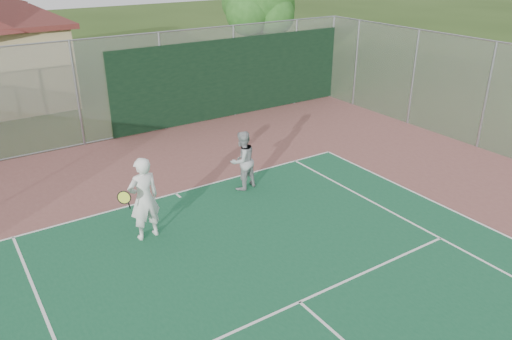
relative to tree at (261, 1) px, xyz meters
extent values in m
cylinder|color=gray|center=(-10.28, -4.53, -2.03)|extent=(0.08, 0.08, 3.50)
cylinder|color=gray|center=(-7.28, -4.53, -2.03)|extent=(0.08, 0.08, 3.50)
cylinder|color=gray|center=(-4.28, -4.53, -2.03)|extent=(0.08, 0.08, 3.50)
cylinder|color=gray|center=(-1.28, -4.53, -2.03)|extent=(0.08, 0.08, 3.50)
cylinder|color=gray|center=(0.72, -4.53, -2.03)|extent=(0.08, 0.08, 3.50)
cylinder|color=gray|center=(-9.28, -4.53, -0.28)|extent=(20.00, 0.05, 0.05)
cylinder|color=gray|center=(-9.28, -4.53, -3.73)|extent=(20.00, 0.05, 0.05)
cube|color=#999EA0|center=(-9.28, -4.53, -2.03)|extent=(20.00, 0.02, 3.50)
cube|color=black|center=(-4.28, -4.58, -2.23)|extent=(10.00, 0.04, 3.00)
cylinder|color=gray|center=(0.72, -6.03, -2.03)|extent=(0.08, 0.08, 3.50)
cylinder|color=gray|center=(0.72, -9.03, -2.03)|extent=(0.08, 0.08, 3.50)
cylinder|color=gray|center=(0.72, -12.03, -2.03)|extent=(0.08, 0.08, 3.50)
cube|color=#999EA0|center=(0.72, -9.03, -2.03)|extent=(0.02, 9.00, 3.50)
cylinder|color=#352513|center=(-0.10, 0.01, -2.26)|extent=(0.39, 0.39, 3.04)
sphere|color=#245B1C|center=(0.88, 0.33, -0.31)|extent=(2.39, 2.39, 2.39)
sphere|color=#245B1C|center=(-0.97, -0.43, -0.42)|extent=(2.17, 2.17, 2.17)
sphere|color=#245B1C|center=(0.12, -0.97, -0.52)|extent=(1.95, 1.95, 1.95)
sphere|color=#245B1C|center=(-0.42, 0.87, -0.09)|extent=(2.17, 2.17, 2.17)
imported|color=white|center=(-10.77, -11.33, -2.79)|extent=(0.75, 0.52, 1.98)
imported|color=#9C9EA0|center=(-7.57, -10.37, -2.95)|extent=(0.92, 0.78, 1.66)
camera|label=1|loc=(-14.15, -21.01, 2.37)|focal=35.00mm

